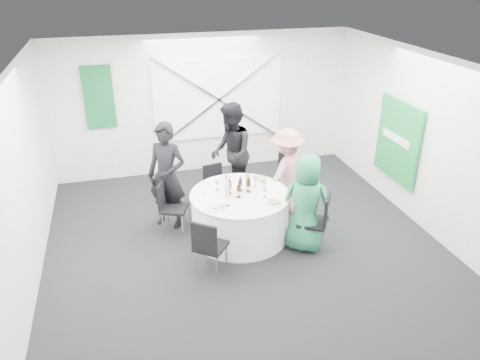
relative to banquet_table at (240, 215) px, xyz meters
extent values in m
plane|color=black|center=(0.00, -0.20, -0.38)|extent=(6.00, 6.00, 0.00)
plane|color=silver|center=(0.00, -0.20, 2.42)|extent=(6.00, 6.00, 0.00)
plane|color=silver|center=(0.00, 2.80, 1.02)|extent=(6.00, 0.00, 6.00)
plane|color=silver|center=(0.00, -3.20, 1.02)|extent=(6.00, 0.00, 6.00)
plane|color=silver|center=(-3.00, -0.20, 1.02)|extent=(0.00, 6.00, 6.00)
plane|color=silver|center=(3.00, -0.20, 1.02)|extent=(0.00, 6.00, 6.00)
cube|color=silver|center=(0.30, 2.76, 1.12)|extent=(2.60, 0.03, 1.60)
cube|color=silver|center=(0.30, 2.72, 1.12)|extent=(2.63, 0.05, 1.84)
cube|color=silver|center=(0.30, 2.72, 1.12)|extent=(2.63, 0.05, 1.84)
cube|color=#125A30|center=(-2.00, 2.75, 1.32)|extent=(0.55, 0.04, 1.20)
cube|color=#188735|center=(2.94, 0.40, 0.82)|extent=(0.05, 1.20, 1.40)
cylinder|color=white|center=(0.00, 0.00, -0.01)|extent=(1.52, 1.52, 0.74)
cylinder|color=white|center=(0.00, 0.00, 0.37)|extent=(1.56, 1.56, 0.02)
cube|color=black|center=(-0.17, 0.94, 0.02)|extent=(0.43, 0.43, 0.04)
cube|color=black|center=(-0.20, 1.12, 0.24)|extent=(0.35, 0.10, 0.40)
cylinder|color=silver|center=(-0.05, 1.12, -0.19)|extent=(0.02, 0.02, 0.38)
cylinder|color=silver|center=(-0.34, 1.07, -0.19)|extent=(0.02, 0.02, 0.38)
cylinder|color=silver|center=(0.01, 0.82, -0.19)|extent=(0.02, 0.02, 0.38)
cylinder|color=silver|center=(-0.29, 0.77, -0.19)|extent=(0.02, 0.02, 0.38)
cube|color=black|center=(-0.99, 0.42, 0.04)|extent=(0.52, 0.52, 0.05)
cube|color=black|center=(-1.16, 0.49, 0.28)|extent=(0.18, 0.36, 0.42)
cylinder|color=silver|center=(-1.07, 0.62, -0.18)|extent=(0.02, 0.02, 0.40)
cylinder|color=silver|center=(-1.20, 0.33, -0.18)|extent=(0.02, 0.02, 0.40)
cylinder|color=silver|center=(-0.78, 0.50, -0.18)|extent=(0.02, 0.02, 0.40)
cylinder|color=silver|center=(-0.90, 0.21, -0.18)|extent=(0.02, 0.02, 0.40)
cube|color=black|center=(0.93, 0.67, 0.10)|extent=(0.63, 0.63, 0.05)
cube|color=black|center=(1.10, 0.80, 0.37)|extent=(0.29, 0.37, 0.49)
cylinder|color=silver|center=(1.18, 0.63, -0.15)|extent=(0.02, 0.02, 0.46)
cylinder|color=silver|center=(0.97, 0.93, -0.15)|extent=(0.02, 0.02, 0.46)
cylinder|color=silver|center=(0.89, 0.41, -0.15)|extent=(0.02, 0.02, 0.46)
cylinder|color=silver|center=(0.67, 0.71, -0.15)|extent=(0.02, 0.02, 0.46)
cube|color=black|center=(0.97, -0.61, 0.07)|extent=(0.58, 0.58, 0.05)
cube|color=black|center=(1.14, -0.71, 0.32)|extent=(0.25, 0.36, 0.45)
cylinder|color=silver|center=(1.03, -0.84, -0.17)|extent=(0.02, 0.02, 0.43)
cylinder|color=silver|center=(1.21, -0.55, -0.17)|extent=(0.02, 0.02, 0.43)
cylinder|color=silver|center=(0.74, -0.66, -0.17)|extent=(0.02, 0.02, 0.43)
cylinder|color=silver|center=(0.92, -0.37, -0.17)|extent=(0.02, 0.02, 0.43)
cube|color=black|center=(-0.64, -0.81, 0.05)|extent=(0.56, 0.56, 0.05)
cube|color=black|center=(-0.76, -0.96, 0.29)|extent=(0.32, 0.27, 0.43)
cylinder|color=silver|center=(-0.87, -0.84, -0.17)|extent=(0.02, 0.02, 0.41)
cylinder|color=silver|center=(-0.62, -1.04, -0.17)|extent=(0.02, 0.02, 0.41)
cylinder|color=silver|center=(-0.67, -0.59, -0.17)|extent=(0.02, 0.02, 0.41)
cylinder|color=silver|center=(-0.41, -0.79, -0.17)|extent=(0.02, 0.02, 0.41)
imported|color=black|center=(-1.04, 0.68, 0.51)|extent=(0.78, 0.71, 1.78)
imported|color=black|center=(0.18, 1.27, 0.54)|extent=(0.61, 0.95, 1.83)
imported|color=tan|center=(0.96, 0.54, 0.39)|extent=(1.10, 0.90, 1.54)
imported|color=#238252|center=(0.87, -0.57, 0.39)|extent=(0.90, 0.82, 1.54)
cylinder|color=white|center=(0.02, 0.61, 0.39)|extent=(0.25, 0.25, 0.01)
cylinder|color=white|center=(-0.53, 0.27, 0.39)|extent=(0.26, 0.26, 0.01)
cylinder|color=white|center=(0.46, 0.38, 0.39)|extent=(0.28, 0.28, 0.01)
cylinder|color=#83A157|center=(0.46, 0.38, 0.41)|extent=(0.18, 0.18, 0.02)
cylinder|color=white|center=(0.40, -0.43, 0.39)|extent=(0.28, 0.28, 0.01)
cylinder|color=#83A157|center=(0.40, -0.43, 0.41)|extent=(0.18, 0.18, 0.02)
cylinder|color=white|center=(-0.50, -0.35, 0.39)|extent=(0.26, 0.26, 0.01)
cube|color=white|center=(-0.44, -0.33, 0.42)|extent=(0.23, 0.19, 0.05)
cylinder|color=#351909|center=(-0.16, 0.04, 0.48)|extent=(0.06, 0.06, 0.21)
cylinder|color=#351909|center=(-0.16, 0.04, 0.62)|extent=(0.02, 0.02, 0.06)
cylinder|color=tan|center=(-0.16, 0.04, 0.46)|extent=(0.06, 0.06, 0.07)
cylinder|color=#351909|center=(0.03, 0.11, 0.47)|extent=(0.06, 0.06, 0.19)
cylinder|color=#351909|center=(0.03, 0.11, 0.60)|extent=(0.02, 0.02, 0.06)
cylinder|color=tan|center=(0.03, 0.11, 0.45)|extent=(0.06, 0.06, 0.07)
cylinder|color=#351909|center=(0.15, 0.03, 0.47)|extent=(0.06, 0.06, 0.19)
cylinder|color=#351909|center=(0.15, 0.03, 0.60)|extent=(0.02, 0.02, 0.06)
cylinder|color=tan|center=(0.15, 0.03, 0.45)|extent=(0.06, 0.06, 0.07)
cylinder|color=#351909|center=(-0.05, -0.10, 0.47)|extent=(0.06, 0.06, 0.19)
cylinder|color=#351909|center=(-0.05, -0.10, 0.60)|extent=(0.02, 0.02, 0.06)
cylinder|color=tan|center=(-0.05, -0.10, 0.46)|extent=(0.06, 0.06, 0.07)
cylinder|color=green|center=(0.15, 0.09, 0.49)|extent=(0.08, 0.08, 0.23)
cylinder|color=green|center=(0.15, 0.09, 0.63)|extent=(0.03, 0.03, 0.06)
cylinder|color=tan|center=(0.15, 0.09, 0.47)|extent=(0.08, 0.08, 0.08)
cylinder|color=silver|center=(-0.22, -0.05, 0.50)|extent=(0.08, 0.08, 0.24)
cylinder|color=silver|center=(-0.22, -0.05, 0.65)|extent=(0.03, 0.03, 0.06)
cylinder|color=tan|center=(-0.22, -0.05, 0.48)|extent=(0.08, 0.08, 0.09)
cylinder|color=white|center=(0.20, 0.29, 0.38)|extent=(0.06, 0.06, 0.00)
cylinder|color=white|center=(0.20, 0.29, 0.43)|extent=(0.01, 0.01, 0.10)
cone|color=white|center=(0.20, 0.29, 0.51)|extent=(0.07, 0.07, 0.08)
cylinder|color=white|center=(0.31, 0.21, 0.38)|extent=(0.06, 0.06, 0.00)
cylinder|color=white|center=(0.31, 0.21, 0.43)|extent=(0.01, 0.01, 0.10)
cone|color=white|center=(0.31, 0.21, 0.51)|extent=(0.07, 0.07, 0.08)
cylinder|color=white|center=(-0.27, -0.31, 0.38)|extent=(0.06, 0.06, 0.00)
cylinder|color=white|center=(-0.27, -0.31, 0.43)|extent=(0.01, 0.01, 0.10)
cone|color=white|center=(-0.27, -0.31, 0.51)|extent=(0.07, 0.07, 0.08)
cylinder|color=white|center=(0.34, -0.19, 0.38)|extent=(0.06, 0.06, 0.00)
cylinder|color=white|center=(0.34, -0.19, 0.43)|extent=(0.01, 0.01, 0.10)
cone|color=white|center=(0.34, -0.19, 0.51)|extent=(0.07, 0.07, 0.08)
cylinder|color=white|center=(0.40, 0.05, 0.38)|extent=(0.06, 0.06, 0.00)
cylinder|color=white|center=(0.40, 0.05, 0.43)|extent=(0.01, 0.01, 0.10)
cone|color=white|center=(0.40, 0.05, 0.51)|extent=(0.07, 0.07, 0.08)
cylinder|color=white|center=(-0.13, 0.37, 0.38)|extent=(0.06, 0.06, 0.00)
cylinder|color=white|center=(-0.13, 0.37, 0.43)|extent=(0.01, 0.01, 0.10)
cone|color=white|center=(-0.13, 0.37, 0.51)|extent=(0.07, 0.07, 0.08)
cylinder|color=white|center=(-0.31, 0.23, 0.38)|extent=(0.06, 0.06, 0.00)
cylinder|color=white|center=(-0.31, 0.23, 0.43)|extent=(0.01, 0.01, 0.10)
cone|color=white|center=(-0.31, 0.23, 0.51)|extent=(0.07, 0.07, 0.08)
cube|color=silver|center=(0.20, 0.54, 0.38)|extent=(0.15, 0.02, 0.01)
cube|color=silver|center=(-0.20, 0.54, 0.38)|extent=(0.15, 0.02, 0.01)
cube|color=silver|center=(-0.53, -0.23, 0.38)|extent=(0.11, 0.12, 0.01)
cube|color=silver|center=(-0.34, -0.46, 0.38)|extent=(0.10, 0.13, 0.01)
cube|color=silver|center=(-0.41, 0.40, 0.38)|extent=(0.08, 0.14, 0.01)
cube|color=silver|center=(-0.57, 0.10, 0.38)|extent=(0.08, 0.14, 0.01)
camera|label=1|loc=(-1.69, -6.22, 3.69)|focal=35.00mm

